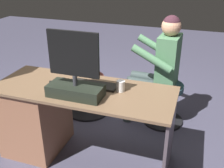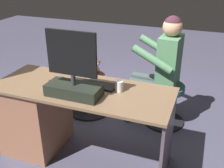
# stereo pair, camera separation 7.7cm
# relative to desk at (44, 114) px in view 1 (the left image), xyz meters

# --- Properties ---
(ground_plane) EXTENTS (10.00, 10.00, 0.00)m
(ground_plane) POSITION_rel_desk_xyz_m (-0.41, -0.32, -0.38)
(ground_plane) COLOR #48455A
(desk) EXTENTS (1.55, 0.61, 0.72)m
(desk) POSITION_rel_desk_xyz_m (0.00, 0.00, 0.00)
(desk) COLOR brown
(desk) RESTS_ON ground_plane
(monitor) EXTENTS (0.44, 0.20, 0.53)m
(monitor) POSITION_rel_desk_xyz_m (-0.42, 0.13, 0.48)
(monitor) COLOR black
(monitor) RESTS_ON desk
(keyboard) EXTENTS (0.42, 0.14, 0.02)m
(keyboard) POSITION_rel_desk_xyz_m (-0.47, -0.08, 0.35)
(keyboard) COLOR black
(keyboard) RESTS_ON desk
(computer_mouse) EXTENTS (0.06, 0.10, 0.04)m
(computer_mouse) POSITION_rel_desk_xyz_m (-0.18, -0.06, 0.35)
(computer_mouse) COLOR black
(computer_mouse) RESTS_ON desk
(cup) EXTENTS (0.07, 0.07, 0.09)m
(cup) POSITION_rel_desk_xyz_m (-0.72, -0.06, 0.38)
(cup) COLOR white
(cup) RESTS_ON desk
(tv_remote) EXTENTS (0.11, 0.15, 0.02)m
(tv_remote) POSITION_rel_desk_xyz_m (-0.14, 0.04, 0.34)
(tv_remote) COLOR black
(tv_remote) RESTS_ON desk
(office_chair_teddy) EXTENTS (0.51, 0.51, 0.47)m
(office_chair_teddy) POSITION_rel_desk_xyz_m (-0.10, -0.77, -0.12)
(office_chair_teddy) COLOR black
(office_chair_teddy) RESTS_ON ground_plane
(teddy_bear) EXTENTS (0.24, 0.24, 0.34)m
(teddy_bear) POSITION_rel_desk_xyz_m (-0.10, -0.78, 0.24)
(teddy_bear) COLOR #DDA888
(teddy_bear) RESTS_ON office_chair_teddy
(visitor_chair) EXTENTS (0.45, 0.45, 0.47)m
(visitor_chair) POSITION_rel_desk_xyz_m (-1.00, -0.84, -0.10)
(visitor_chair) COLOR black
(visitor_chair) RESTS_ON ground_plane
(person) EXTENTS (0.57, 0.50, 1.21)m
(person) POSITION_rel_desk_xyz_m (-0.91, -0.83, 0.33)
(person) COLOR #4E7E56
(person) RESTS_ON ground_plane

